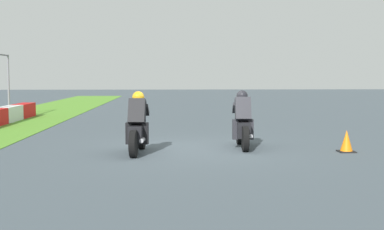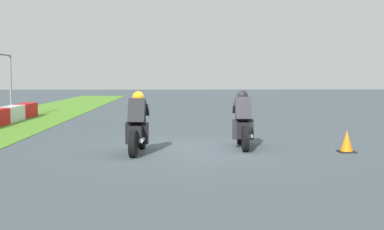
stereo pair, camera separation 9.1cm
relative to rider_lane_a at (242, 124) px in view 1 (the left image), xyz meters
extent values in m
plane|color=#404A51|center=(-0.21, 1.34, -0.62)|extent=(120.00, 120.00, 0.00)
cube|color=silver|center=(8.14, 8.50, -0.30)|extent=(2.04, 0.60, 0.64)
cube|color=red|center=(10.22, 8.50, -0.30)|extent=(2.04, 0.60, 0.64)
cylinder|color=slate|center=(11.84, 9.62, 0.84)|extent=(0.10, 0.10, 2.92)
cylinder|color=black|center=(0.70, -0.03, -0.30)|extent=(0.65, 0.17, 0.64)
cylinder|color=black|center=(-0.70, 0.03, -0.30)|extent=(0.65, 0.17, 0.64)
cube|color=black|center=(0.00, 0.00, -0.12)|extent=(1.11, 0.36, 0.40)
ellipsoid|color=black|center=(0.10, 0.00, 0.18)|extent=(0.49, 0.32, 0.24)
cube|color=red|center=(-0.51, 0.02, -0.10)|extent=(0.07, 0.16, 0.08)
cylinder|color=#A5A5AD|center=(-0.35, -0.14, -0.25)|extent=(0.42, 0.12, 0.10)
cube|color=#26262B|center=(-0.10, 0.01, 0.40)|extent=(0.50, 0.42, 0.66)
sphere|color=black|center=(0.12, 0.00, 0.74)|extent=(0.31, 0.31, 0.30)
cube|color=teal|center=(0.50, -0.02, 0.22)|extent=(0.16, 0.27, 0.23)
cube|color=#26262B|center=(-0.11, 0.21, -0.12)|extent=(0.19, 0.15, 0.52)
cube|color=#26262B|center=(-0.12, -0.19, -0.12)|extent=(0.19, 0.15, 0.52)
cube|color=#26262B|center=(0.29, 0.17, 0.42)|extent=(0.39, 0.12, 0.31)
cube|color=#26262B|center=(0.28, -0.19, 0.42)|extent=(0.39, 0.12, 0.31)
cylinder|color=black|center=(-0.10, 2.62, -0.30)|extent=(0.65, 0.20, 0.64)
cylinder|color=black|center=(-1.49, 2.75, -0.30)|extent=(0.65, 0.20, 0.64)
cube|color=black|center=(-0.80, 2.68, -0.12)|extent=(1.12, 0.42, 0.40)
ellipsoid|color=black|center=(-0.70, 2.67, 0.18)|extent=(0.50, 0.34, 0.24)
cube|color=red|center=(-1.30, 2.73, -0.10)|extent=(0.07, 0.16, 0.08)
cylinder|color=#A5A5AD|center=(-1.16, 2.56, -0.25)|extent=(0.43, 0.14, 0.10)
cube|color=black|center=(-0.90, 2.69, 0.40)|extent=(0.52, 0.44, 0.66)
sphere|color=gold|center=(-0.68, 2.67, 0.74)|extent=(0.33, 0.33, 0.30)
cube|color=#555077|center=(-0.30, 2.64, 0.22)|extent=(0.18, 0.27, 0.23)
cube|color=black|center=(-0.90, 2.89, -0.12)|extent=(0.19, 0.16, 0.52)
cube|color=black|center=(-0.93, 2.50, -0.12)|extent=(0.19, 0.16, 0.52)
cube|color=black|center=(-0.50, 2.84, 0.42)|extent=(0.39, 0.13, 0.31)
cube|color=black|center=(-0.53, 2.48, 0.42)|extent=(0.39, 0.13, 0.31)
cube|color=black|center=(-0.87, -2.47, -0.61)|extent=(0.40, 0.40, 0.03)
cone|color=orange|center=(-0.87, -2.47, -0.35)|extent=(0.32, 0.32, 0.55)
camera|label=1|loc=(-13.16, 1.97, 1.25)|focal=47.62mm
camera|label=2|loc=(-13.17, 1.88, 1.25)|focal=47.62mm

